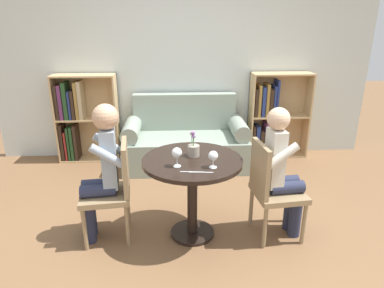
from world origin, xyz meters
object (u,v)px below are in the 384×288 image
couch (185,142)px  wine_glass_right (213,156)px  bookshelf_left (80,117)px  person_left (101,169)px  person_right (282,171)px  flower_vase (193,149)px  chair_left (113,187)px  chair_right (271,187)px  bookshelf_right (271,119)px  wine_glass_left (177,153)px

couch → wine_glass_right: size_ratio=11.38×
bookshelf_left → person_left: person_left is taller
person_left → person_right: person_left is taller
flower_vase → person_right: bearing=-7.8°
couch → chair_left: size_ratio=1.80×
chair_right → person_right: (0.09, 0.02, 0.14)m
flower_vase → bookshelf_right: bearing=56.6°
chair_left → chair_right: size_ratio=1.00×
chair_left → flower_vase: 0.78m
flower_vase → bookshelf_left: bearing=128.4°
chair_right → person_left: (-1.47, 0.06, 0.18)m
bookshelf_right → chair_left: size_ratio=1.33×
bookshelf_right → wine_glass_left: 2.48m
chair_right → person_left: size_ratio=0.73×
bookshelf_right → chair_left: bookshelf_right is taller
couch → chair_right: 1.84m
bookshelf_left → person_right: person_right is taller
bookshelf_left → wine_glass_left: size_ratio=7.38×
bookshelf_left → wine_glass_right: bearing=-52.6°
wine_glass_right → bookshelf_right: bearing=63.0°
person_left → flower_vase: (0.79, 0.07, 0.14)m
bookshelf_left → chair_left: 2.03m
chair_right → flower_vase: flower_vase is taller
bookshelf_right → person_right: person_right is taller
bookshelf_right → wine_glass_right: size_ratio=8.38×
bookshelf_left → chair_right: bookshelf_left is taller
wine_glass_left → wine_glass_right: size_ratio=1.14×
chair_left → wine_glass_right: 0.95m
person_left → couch: bearing=148.3°
person_left → wine_glass_left: size_ratio=7.67×
person_left → flower_vase: 0.81m
couch → wine_glass_right: 1.91m
wine_glass_left → bookshelf_right: bearing=56.5°
person_left → person_right: bearing=82.4°
person_right → flower_vase: size_ratio=5.13×
person_left → wine_glass_left: 0.69m
bookshelf_right → chair_right: 2.03m
bookshelf_left → chair_right: 2.90m
chair_left → person_right: size_ratio=0.75×
wine_glass_right → person_left: bearing=168.3°
wine_glass_right → wine_glass_left: bearing=172.2°
chair_left → wine_glass_right: size_ratio=6.32×
chair_left → chair_right: (1.39, -0.07, 0.00)m
couch → flower_vase: size_ratio=6.90×
couch → chair_right: (0.69, -1.69, 0.18)m
chair_right → wine_glass_left: bearing=90.2°
wine_glass_left → flower_vase: 0.27m
wine_glass_left → couch: bearing=85.8°
couch → person_left: bearing=-115.5°
couch → wine_glass_left: (-0.13, -1.79, 0.56)m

